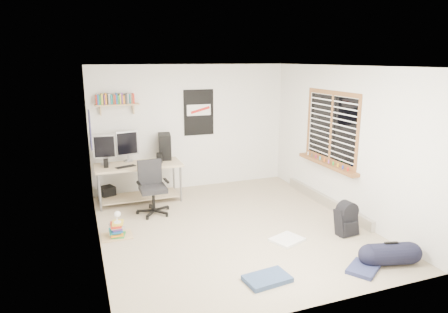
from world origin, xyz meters
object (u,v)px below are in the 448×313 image
object	(u,v)px
office_chair	(153,186)
backpack	(346,222)
desk	(139,183)
duffel_bag	(390,254)
book_stack	(116,227)

from	to	relation	value
office_chair	backpack	bearing A→B (deg)	-38.34
desk	office_chair	size ratio (longest dim) A/B	1.69
desk	office_chair	bearing A→B (deg)	-73.29
duffel_bag	office_chair	bearing A→B (deg)	145.77
desk	backpack	bearing A→B (deg)	-37.08
office_chair	backpack	size ratio (longest dim) A/B	2.21
duffel_bag	book_stack	xyz separation A→B (m)	(-3.24, 2.10, 0.01)
desk	book_stack	xyz separation A→B (m)	(-0.57, -1.42, -0.22)
office_chair	book_stack	bearing A→B (deg)	-136.76
book_stack	desk	bearing A→B (deg)	68.12
desk	duffel_bag	size ratio (longest dim) A/B	2.74
office_chair	backpack	world-z (taller)	office_chair
desk	office_chair	distance (m)	0.72
backpack	book_stack	size ratio (longest dim) A/B	0.95
desk	backpack	xyz separation A→B (m)	(2.71, -2.56, -0.16)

